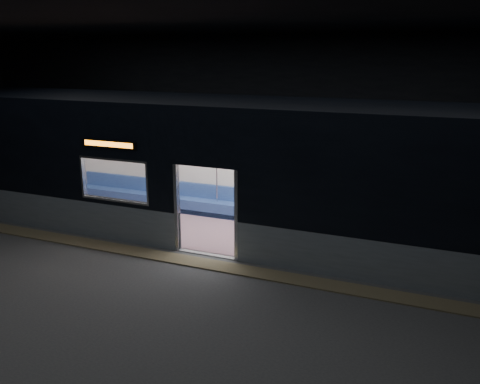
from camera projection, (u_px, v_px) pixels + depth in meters
The scene contains 7 objects.
station_floor at pixel (185, 273), 10.59m from camera, with size 24.00×14.00×0.01m, color #47494C.
station_envelope at pixel (179, 95), 9.61m from camera, with size 24.00×14.00×5.00m.
tactile_strip at pixel (197, 262), 11.08m from camera, with size 22.80×0.50×0.03m, color #8C7F59.
metro_car at pixel (233, 162), 12.36m from camera, with size 18.00×3.04×3.35m.
passenger at pixel (338, 203), 12.63m from camera, with size 0.44×0.72×1.39m.
handbag at pixel (337, 211), 12.45m from camera, with size 0.30×0.26×0.15m, color black.
transit_map at pixel (332, 175), 12.82m from camera, with size 0.92×0.03×0.60m, color white.
Camera 1 is at (4.82, -8.55, 4.47)m, focal length 38.00 mm.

